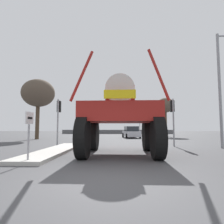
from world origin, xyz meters
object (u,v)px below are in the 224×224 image
Objects in this scene: traffic_signal_far_left at (140,121)px; bare_tree_right at (165,106)px; oversize_sprayer at (120,116)px; lane_arrow_sign at (29,127)px; sedan_ahead at (131,132)px; traffic_signal_near_right at (173,112)px; bare_tree_left at (38,94)px; streetlight_near_right at (222,82)px; traffic_signal_near_left at (59,112)px.

traffic_signal_far_left is 0.59× the size of bare_tree_right.
oversize_sprayer is 21.92m from bare_tree_right.
lane_arrow_sign is at bearing -104.42° from traffic_signal_far_left.
bare_tree_right is at bearing -60.04° from sedan_ahead.
traffic_signal_near_right is 0.48× the size of bare_tree_left.
oversize_sprayer is 1.19× the size of sedan_ahead.
streetlight_near_right reaches higher than traffic_signal_near_right.
traffic_signal_near_left is (-1.14, 7.08, 1.14)m from lane_arrow_sign.
bare_tree_left is (-5.06, 8.13, 2.88)m from traffic_signal_near_left.
oversize_sprayer is 1.50× the size of traffic_signal_near_left.
traffic_signal_far_left is 0.47× the size of streetlight_near_right.
bare_tree_right is (10.62, 23.18, 3.44)m from lane_arrow_sign.
lane_arrow_sign is at bearing -135.64° from traffic_signal_near_right.
sedan_ahead is 1.21× the size of traffic_signal_far_left.
sedan_ahead is at bearing 62.32° from traffic_signal_near_left.
lane_arrow_sign is at bearing -80.84° from traffic_signal_near_left.
oversize_sprayer is 0.85× the size of bare_tree_right.
bare_tree_right is at bearing 65.38° from lane_arrow_sign.
lane_arrow_sign is 16.92m from bare_tree_left.
traffic_signal_near_left reaches higher than lane_arrow_sign.
oversize_sprayer is 16.15m from bare_tree_left.
bare_tree_right is (3.38, 16.10, 2.30)m from traffic_signal_near_right.
streetlight_near_right is at bearing 29.34° from lane_arrow_sign.
bare_tree_right is (11.76, 16.10, 2.30)m from traffic_signal_near_left.
streetlight_near_right is at bearing -30.15° from bare_tree_left.
lane_arrow_sign is 0.40× the size of sedan_ahead.
traffic_signal_near_left is 10.01m from bare_tree_left.
traffic_signal_near_left is 0.45× the size of streetlight_near_right.
traffic_signal_far_left is at bearing 90.61° from traffic_signal_near_right.
lane_arrow_sign is 0.49× the size of traffic_signal_far_left.
sedan_ahead is (4.96, 18.70, -0.63)m from lane_arrow_sign.
traffic_signal_far_left is 0.50× the size of bare_tree_left.
bare_tree_left is at bearing 149.85° from streetlight_near_right.
traffic_signal_near_left reaches higher than sedan_ahead.
sedan_ahead is at bearing 75.15° from lane_arrow_sign.
lane_arrow_sign reaches higher than sedan_ahead.
traffic_signal_near_right is 0.57× the size of bare_tree_right.
traffic_signal_near_right is (2.28, -11.62, 1.77)m from sedan_ahead.
traffic_signal_far_left is (-0.22, 20.24, 0.10)m from traffic_signal_near_right.
bare_tree_left is at bearing 112.19° from lane_arrow_sign.
lane_arrow_sign is 28.23m from traffic_signal_far_left.
bare_tree_left is (-11.16, -3.49, 4.66)m from sedan_ahead.
traffic_signal_near_left is at bearing 99.16° from lane_arrow_sign.
bare_tree_right is (3.60, -4.14, 2.20)m from traffic_signal_far_left.
sedan_ahead is at bearing -4.83° from oversize_sprayer.
traffic_signal_near_right is 0.96× the size of traffic_signal_far_left.
traffic_signal_near_left is 1.00× the size of traffic_signal_near_right.
streetlight_near_right is 18.95m from bare_tree_left.
oversize_sprayer reaches higher than traffic_signal_near_right.
traffic_signal_near_right is (7.24, 7.08, 1.14)m from lane_arrow_sign.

